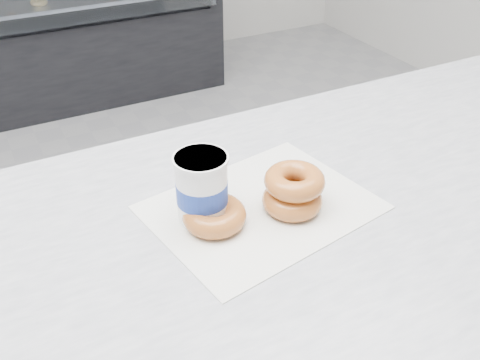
{
  "coord_description": "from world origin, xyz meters",
  "views": [
    {
      "loc": [
        -0.19,
        -1.12,
        1.41
      ],
      "look_at": [
        0.14,
        -0.49,
        0.93
      ],
      "focal_mm": 40.0,
      "sensor_mm": 36.0,
      "label": 1
    }
  ],
  "objects": [
    {
      "name": "ground",
      "position": [
        0.0,
        0.0,
        0.0
      ],
      "size": [
        5.0,
        5.0,
        0.0
      ],
      "primitive_type": "plane",
      "color": "gray",
      "rests_on": "ground"
    },
    {
      "name": "donut_single",
      "position": [
        0.07,
        -0.54,
        0.92
      ],
      "size": [
        0.12,
        0.12,
        0.03
      ],
      "primitive_type": "torus",
      "rotation": [
        0.0,
        0.0,
        0.23
      ],
      "color": "#B77632",
      "rests_on": "wax_paper"
    },
    {
      "name": "display_case",
      "position": [
        0.0,
        2.12,
        0.49
      ],
      "size": [
        2.4,
        0.74,
        1.25
      ],
      "color": "black",
      "rests_on": "ground"
    },
    {
      "name": "wax_paper",
      "position": [
        0.16,
        -0.53,
        0.9
      ],
      "size": [
        0.38,
        0.31,
        0.0
      ],
      "primitive_type": "cube",
      "rotation": [
        0.0,
        0.0,
        0.17
      ],
      "color": "silver",
      "rests_on": "counter"
    },
    {
      "name": "coffee_cup",
      "position": [
        0.06,
        -0.52,
        0.96
      ],
      "size": [
        0.1,
        0.1,
        0.11
      ],
      "rotation": [
        0.0,
        0.0,
        -0.38
      ],
      "color": "white",
      "rests_on": "counter"
    },
    {
      "name": "donut_stack",
      "position": [
        0.2,
        -0.56,
        0.94
      ],
      "size": [
        0.12,
        0.12,
        0.07
      ],
      "color": "#B77632",
      "rests_on": "wax_paper"
    }
  ]
}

